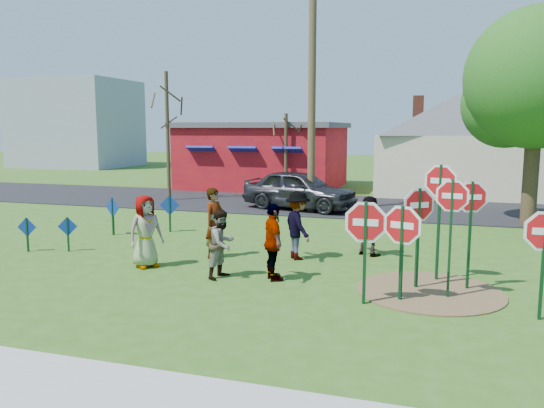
{
  "coord_description": "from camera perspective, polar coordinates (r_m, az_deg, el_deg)",
  "views": [
    {
      "loc": [
        4.51,
        -12.79,
        3.57
      ],
      "look_at": [
        0.39,
        0.56,
        1.57
      ],
      "focal_mm": 35.0,
      "sensor_mm": 36.0,
      "label": 1
    }
  ],
  "objects": [
    {
      "name": "ground",
      "position": [
        14.03,
        -2.2,
        -6.61
      ],
      "size": [
        120.0,
        120.0,
        0.0
      ],
      "primitive_type": "plane",
      "color": "#305518",
      "rests_on": "ground"
    },
    {
      "name": "sidewalk",
      "position": [
        8.01,
        -20.52,
        -18.55
      ],
      "size": [
        22.0,
        1.8,
        0.08
      ],
      "primitive_type": "cube",
      "color": "#9E9E99",
      "rests_on": "ground"
    },
    {
      "name": "road",
      "position": [
        24.96,
        6.58,
        -0.09
      ],
      "size": [
        120.0,
        7.5,
        0.04
      ],
      "primitive_type": "cube",
      "color": "black",
      "rests_on": "ground"
    },
    {
      "name": "dirt_patch",
      "position": [
        12.32,
        16.57,
        -8.98
      ],
      "size": [
        3.2,
        3.2,
        0.03
      ],
      "primitive_type": "cylinder",
      "color": "brown",
      "rests_on": "ground"
    },
    {
      "name": "red_building",
      "position": [
        32.41,
        -0.84,
        5.3
      ],
      "size": [
        9.4,
        7.69,
        3.9
      ],
      "color": "maroon",
      "rests_on": "ground"
    },
    {
      "name": "cream_house",
      "position": [
        30.82,
        19.14,
        6.5
      ],
      "size": [
        9.4,
        9.4,
        6.5
      ],
      "color": "beige",
      "rests_on": "ground"
    },
    {
      "name": "distant_building",
      "position": [
        53.75,
        -20.26,
        8.1
      ],
      "size": [
        10.0,
        8.0,
        8.0
      ],
      "primitive_type": "cube",
      "color": "#8C939E",
      "rests_on": "ground"
    },
    {
      "name": "stop_sign_a",
      "position": [
        10.85,
        10.01,
        -2.8
      ],
      "size": [
        1.15,
        0.08,
        2.27
      ],
      "rotation": [
        0.0,
        0.0,
        0.04
      ],
      "color": "#103B1D",
      "rests_on": "ground"
    },
    {
      "name": "stop_sign_b",
      "position": [
        12.86,
        17.63,
        1.2
      ],
      "size": [
        0.99,
        0.32,
        2.88
      ],
      "rotation": [
        0.0,
        0.0,
        -0.3
      ],
      "color": "#103B1D",
      "rests_on": "ground"
    },
    {
      "name": "stop_sign_c",
      "position": [
        11.6,
        18.75,
        -0.71
      ],
      "size": [
        0.91,
        0.14,
        2.65
      ],
      "rotation": [
        0.0,
        0.0,
        -0.14
      ],
      "color": "#103B1D",
      "rests_on": "ground"
    },
    {
      "name": "stop_sign_d",
      "position": [
        12.37,
        20.63,
        -0.34
      ],
      "size": [
        0.92,
        0.26,
        2.56
      ],
      "rotation": [
        0.0,
        0.0,
        0.27
      ],
      "color": "#103B1D",
      "rests_on": "ground"
    },
    {
      "name": "stop_sign_e",
      "position": [
        11.21,
        13.83,
        -2.99
      ],
      "size": [
        1.06,
        0.37,
        2.16
      ],
      "rotation": [
        0.0,
        0.0,
        -0.32
      ],
      "color": "#103B1D",
      "rests_on": "ground"
    },
    {
      "name": "stop_sign_g",
      "position": [
        12.15,
        15.49,
        -1.14
      ],
      "size": [
        0.87,
        0.58,
        2.41
      ],
      "rotation": [
        0.0,
        0.0,
        0.58
      ],
      "color": "#103B1D",
      "rests_on": "ground"
    },
    {
      "name": "blue_diamond_a",
      "position": [
        16.98,
        -24.85,
        -2.63
      ],
      "size": [
        0.56,
        0.14,
        1.01
      ],
      "rotation": [
        0.0,
        0.0,
        0.22
      ],
      "color": "#103B1D",
      "rests_on": "ground"
    },
    {
      "name": "blue_diamond_b",
      "position": [
        16.54,
        -21.12,
        -2.65
      ],
      "size": [
        0.54,
        0.2,
        1.03
      ],
      "rotation": [
        0.0,
        0.0,
        0.32
      ],
      "color": "#103B1D",
      "rests_on": "ground"
    },
    {
      "name": "blue_diamond_c",
      "position": [
        18.56,
        -16.77,
        -0.83
      ],
      "size": [
        0.64,
        0.25,
        1.28
      ],
      "rotation": [
        0.0,
        0.0,
        -0.34
      ],
      "color": "#103B1D",
      "rests_on": "ground"
    },
    {
      "name": "blue_diamond_d",
      "position": [
        18.64,
        -10.94,
        -0.58
      ],
      "size": [
        0.7,
        0.16,
        1.29
      ],
      "rotation": [
        0.0,
        0.0,
        0.2
      ],
      "color": "#103B1D",
      "rests_on": "ground"
    },
    {
      "name": "person_a",
      "position": [
        14.05,
        -13.44,
        -2.88
      ],
      "size": [
        1.0,
        1.1,
        1.88
      ],
      "primitive_type": "imported",
      "rotation": [
        0.0,
        0.0,
        1.0
      ],
      "color": "#363984",
      "rests_on": "ground"
    },
    {
      "name": "person_b",
      "position": [
        14.77,
        -6.19,
        -2.03
      ],
      "size": [
        0.63,
        0.81,
        1.95
      ],
      "primitive_type": "imported",
      "rotation": [
        0.0,
        0.0,
        1.31
      ],
      "color": "#2B746A",
      "rests_on": "ground"
    },
    {
      "name": "person_c",
      "position": [
        12.78,
        -5.38,
        -4.29
      ],
      "size": [
        0.82,
        0.94,
        1.65
      ],
      "primitive_type": "imported",
      "rotation": [
        0.0,
        0.0,
        1.29
      ],
      "color": "brown",
      "rests_on": "ground"
    },
    {
      "name": "person_d",
      "position": [
        14.5,
        2.79,
        -2.32
      ],
      "size": [
        1.29,
        1.39,
        1.88
      ],
      "primitive_type": "imported",
      "rotation": [
        0.0,
        0.0,
        2.22
      ],
      "color": "#38373D",
      "rests_on": "ground"
    },
    {
      "name": "person_e",
      "position": [
        12.47,
        0.14,
        -4.14
      ],
      "size": [
        0.95,
        1.15,
        1.83
      ],
      "primitive_type": "imported",
      "rotation": [
        0.0,
        0.0,
        2.13
      ],
      "color": "#583462",
      "rests_on": "ground"
    },
    {
      "name": "person_f",
      "position": [
        15.19,
        10.43,
        -2.31
      ],
      "size": [
        1.62,
        1.2,
        1.7
      ],
      "primitive_type": "imported",
      "rotation": [
        0.0,
        0.0,
        2.64
      ],
      "color": "#1D592E",
      "rests_on": "ground"
    },
    {
      "name": "suv",
      "position": [
        23.31,
        2.99,
        1.56
      ],
      "size": [
        5.4,
        3.16,
        1.73
      ],
      "primitive_type": "imported",
      "rotation": [
        0.0,
        0.0,
        1.34
      ],
      "color": "#303136",
      "rests_on": "road"
    },
    {
      "name": "utility_pole",
      "position": [
        22.7,
        4.33,
        12.75
      ],
      "size": [
        2.37,
        1.09,
        10.26
      ],
      "rotation": [
        0.0,
        0.0,
        0.4
      ],
      "color": "#4C3823",
      "rests_on": "ground"
    },
    {
      "name": "leafy_tree",
      "position": [
        21.56,
        26.94,
        11.28
      ],
      "size": [
        5.55,
        5.06,
        7.88
      ],
      "color": "#382819",
      "rests_on": "ground"
    },
    {
      "name": "bare_tree_west",
      "position": [
        26.61,
        -11.2,
        9.07
      ],
      "size": [
        1.8,
        1.8,
        6.29
      ],
      "color": "#382819",
      "rests_on": "ground"
    },
    {
      "name": "bare_tree_east",
      "position": [
        28.03,
        1.52,
        6.59
      ],
      "size": [
        1.8,
        1.8,
        4.34
      ],
      "color": "#382819",
      "rests_on": "ground"
    }
  ]
}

